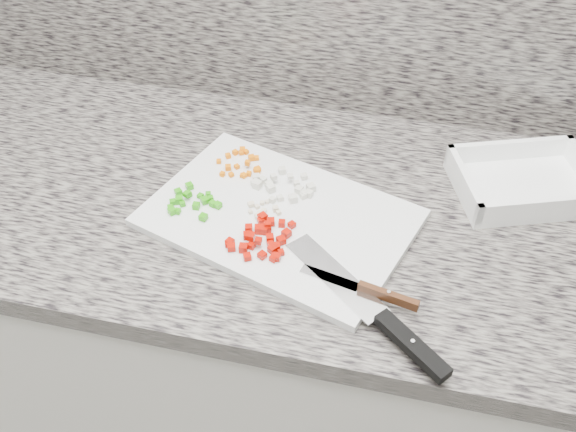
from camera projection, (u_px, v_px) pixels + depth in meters
name	position (u px, v px, depth m)	size (l,w,h in m)	color
cabinet	(280.00, 352.00, 1.45)	(3.92, 0.62, 0.86)	silver
countertop	(278.00, 205.00, 1.14)	(3.96, 0.64, 0.04)	slate
cutting_board	(279.00, 218.00, 1.08)	(0.43, 0.29, 0.01)	silver
carrot_pile	(243.00, 164.00, 1.17)	(0.09, 0.09, 0.02)	orange
onion_pile	(282.00, 186.00, 1.12)	(0.12, 0.09, 0.02)	beige
green_pepper_pile	(192.00, 201.00, 1.09)	(0.09, 0.08, 0.02)	#2A990D
red_pepper_pile	(263.00, 238.00, 1.03)	(0.10, 0.11, 0.02)	#AB0D02
garlic_pile	(262.00, 210.00, 1.08)	(0.06, 0.05, 0.01)	beige
chef_knife	(384.00, 320.00, 0.91)	(0.27, 0.23, 0.02)	silver
paring_knife	(373.00, 291.00, 0.95)	(0.18, 0.05, 0.02)	silver
tray	(524.00, 183.00, 1.13)	(0.28, 0.24, 0.05)	white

